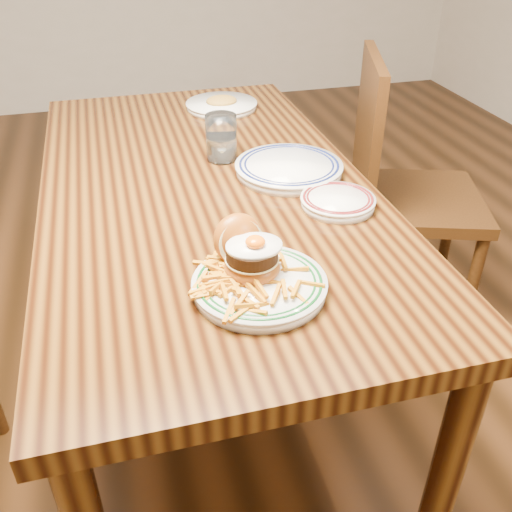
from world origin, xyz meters
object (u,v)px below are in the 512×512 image
object	(u,v)px
chair_right	(398,187)
main_plate	(256,273)
table	(206,210)
side_plate	(338,201)

from	to	relation	value
chair_right	main_plate	size ratio (longest dim) A/B	3.45
table	side_plate	xyz separation A→B (m)	(0.29, -0.23, 0.10)
chair_right	main_plate	world-z (taller)	chair_right
chair_right	main_plate	bearing A→B (deg)	64.79
chair_right	side_plate	xyz separation A→B (m)	(-0.44, -0.49, 0.25)
table	side_plate	world-z (taller)	side_plate
side_plate	chair_right	bearing A→B (deg)	48.21
table	chair_right	world-z (taller)	chair_right
main_plate	side_plate	distance (m)	0.39
table	main_plate	bearing A→B (deg)	-88.93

